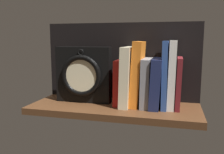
{
  "coord_description": "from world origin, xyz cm",
  "views": [
    {
      "loc": [
        22.26,
        -89.36,
        25.5
      ],
      "look_at": [
        -1.63,
        2.91,
        10.73
      ],
      "focal_mm": 38.95,
      "sensor_mm": 36.0,
      "label": 1
    }
  ],
  "objects": [
    {
      "name": "book_red_requiem",
      "position": [
        1.46,
        2.91,
        8.8
      ],
      "size": [
        2.66,
        12.31,
        17.62
      ],
      "primitive_type": "cube",
      "rotation": [
        0.0,
        0.01,
        0.0
      ],
      "color": "red",
      "rests_on": "ground_plane"
    },
    {
      "name": "book_gray_chess",
      "position": [
        12.11,
        2.91,
        9.15
      ],
      "size": [
        3.45,
        14.71,
        18.33
      ],
      "primitive_type": "cube",
      "rotation": [
        0.0,
        0.01,
        0.0
      ],
      "color": "gray",
      "rests_on": "ground_plane"
    },
    {
      "name": "book_cream_twain",
      "position": [
        4.78,
        2.91,
        11.33
      ],
      "size": [
        4.07,
        16.97,
        22.74
      ],
      "primitive_type": "cube",
      "rotation": [
        0.0,
        0.02,
        0.0
      ],
      "color": "beige",
      "rests_on": "ground_plane"
    },
    {
      "name": "book_white_catcher",
      "position": [
        21.51,
        2.91,
        12.6
      ],
      "size": [
        2.91,
        12.83,
        25.24
      ],
      "primitive_type": "cube",
      "rotation": [
        0.0,
        0.01,
        0.0
      ],
      "color": "silver",
      "rests_on": "ground_plane"
    },
    {
      "name": "book_maroon_dawkins",
      "position": [
        23.98,
        2.91,
        9.48
      ],
      "size": [
        2.2,
        12.95,
        19.0
      ],
      "primitive_type": "cube",
      "rotation": [
        0.0,
        0.02,
        0.0
      ],
      "color": "maroon",
      "rests_on": "ground_plane"
    },
    {
      "name": "book_navy_bierce",
      "position": [
        15.86,
        2.91,
        9.23
      ],
      "size": [
        4.42,
        16.29,
        18.59
      ],
      "primitive_type": "cube",
      "rotation": [
        0.0,
        0.04,
        0.0
      ],
      "color": "#192147",
      "rests_on": "ground_plane"
    },
    {
      "name": "book_blue_modern",
      "position": [
        18.97,
        2.91,
        12.49
      ],
      "size": [
        2.11,
        14.05,
        25.0
      ],
      "primitive_type": "cube",
      "rotation": [
        0.0,
        -0.01,
        0.0
      ],
      "color": "#2D4C8E",
      "rests_on": "ground_plane"
    },
    {
      "name": "back_panel",
      "position": [
        0.0,
        11.99,
        16.22
      ],
      "size": [
        65.57,
        1.2,
        32.44
      ],
      "primitive_type": "cube",
      "color": "black",
      "rests_on": "ground_plane"
    },
    {
      "name": "book_orange_pandolfini",
      "position": [
        8.52,
        2.91,
        12.39
      ],
      "size": [
        4.63,
        13.62,
        24.92
      ],
      "primitive_type": "cube",
      "rotation": [
        0.0,
        0.05,
        0.0
      ],
      "color": "orange",
      "rests_on": "ground_plane"
    },
    {
      "name": "ground_plane",
      "position": [
        0.0,
        0.0,
        -1.25
      ],
      "size": [
        65.57,
        25.18,
        2.5
      ],
      "primitive_type": "cube",
      "color": "#4C2D19"
    },
    {
      "name": "framed_clock",
      "position": [
        -13.58,
        2.27,
        11.27
      ],
      "size": [
        22.58,
        6.2,
        22.58
      ],
      "color": "black",
      "rests_on": "ground_plane"
    }
  ]
}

